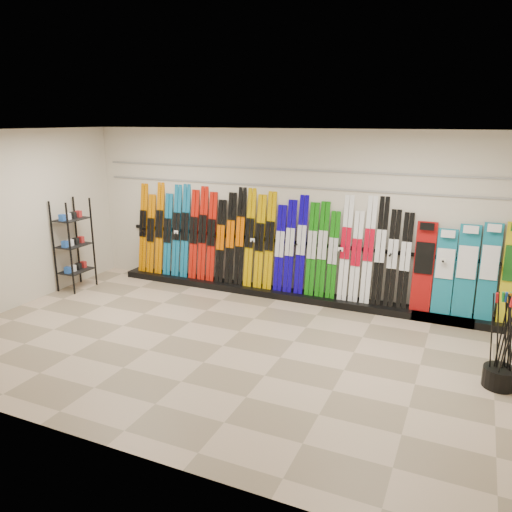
% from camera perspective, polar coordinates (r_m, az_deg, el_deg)
% --- Properties ---
extents(floor, '(8.00, 8.00, 0.00)m').
position_cam_1_polar(floor, '(7.31, -3.82, -10.20)').
color(floor, gray).
rests_on(floor, ground).
extents(back_wall, '(8.00, 0.00, 8.00)m').
position_cam_1_polar(back_wall, '(9.03, 3.41, 4.81)').
color(back_wall, beige).
rests_on(back_wall, floor).
extents(left_wall, '(0.00, 5.00, 5.00)m').
position_cam_1_polar(left_wall, '(9.33, -26.36, 3.58)').
color(left_wall, beige).
rests_on(left_wall, floor).
extents(ceiling, '(8.00, 8.00, 0.00)m').
position_cam_1_polar(ceiling, '(6.60, -4.29, 14.03)').
color(ceiling, silver).
rests_on(ceiling, back_wall).
extents(ski_rack_base, '(8.00, 0.40, 0.12)m').
position_cam_1_polar(ski_rack_base, '(9.13, 4.11, -4.45)').
color(ski_rack_base, black).
rests_on(ski_rack_base, floor).
extents(skis, '(5.38, 0.30, 1.83)m').
position_cam_1_polar(skis, '(9.19, 0.28, 1.66)').
color(skis, '#C86D00').
rests_on(skis, ski_rack_base).
extents(snowboards, '(1.58, 0.24, 1.55)m').
position_cam_1_polar(snowboards, '(8.49, 22.88, -1.58)').
color(snowboards, '#990C0C').
rests_on(snowboards, ski_rack_base).
extents(accessory_rack, '(0.40, 0.60, 1.72)m').
position_cam_1_polar(accessory_rack, '(10.03, -20.11, 1.22)').
color(accessory_rack, black).
rests_on(accessory_rack, floor).
extents(pole_bin, '(0.39, 0.39, 0.25)m').
position_cam_1_polar(pole_bin, '(6.90, 26.04, -12.34)').
color(pole_bin, black).
rests_on(pole_bin, floor).
extents(ski_poles, '(0.35, 0.26, 1.18)m').
position_cam_1_polar(ski_poles, '(6.69, 26.66, -8.67)').
color(ski_poles, black).
rests_on(ski_poles, pole_bin).
extents(slatwall_rail_0, '(7.60, 0.02, 0.03)m').
position_cam_1_polar(slatwall_rail_0, '(8.93, 3.42, 7.94)').
color(slatwall_rail_0, gray).
rests_on(slatwall_rail_0, back_wall).
extents(slatwall_rail_1, '(7.60, 0.02, 0.03)m').
position_cam_1_polar(slatwall_rail_1, '(8.90, 3.45, 9.86)').
color(slatwall_rail_1, gray).
rests_on(slatwall_rail_1, back_wall).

